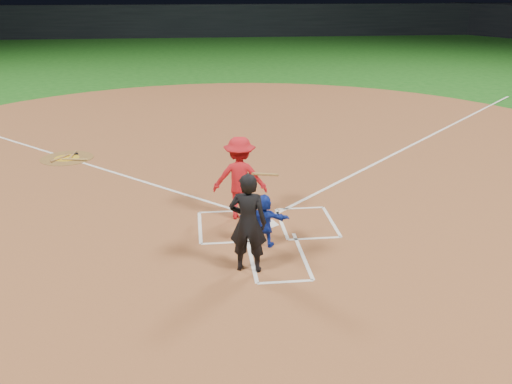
{
  "coord_description": "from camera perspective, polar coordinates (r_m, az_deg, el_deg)",
  "views": [
    {
      "loc": [
        -1.67,
        -12.41,
        5.51
      ],
      "look_at": [
        -0.3,
        -0.4,
        1.0
      ],
      "focal_mm": 40.0,
      "sensor_mm": 36.0,
      "label": 1
    }
  ],
  "objects": [
    {
      "name": "on_deck_bat_b",
      "position": [
        19.68,
        -19.03,
        3.23
      ],
      "size": [
        0.48,
        0.76,
        0.06
      ],
      "primitive_type": "cylinder",
      "rotation": [
        1.57,
        0.0,
        -0.53
      ],
      "color": "olive",
      "rests_on": "on_deck_circle"
    },
    {
      "name": "on_deck_bat_a",
      "position": [
        19.94,
        -17.85,
        3.58
      ],
      "size": [
        0.14,
        0.84,
        0.06
      ],
      "primitive_type": "cylinder",
      "rotation": [
        1.57,
        0.0,
        -0.09
      ],
      "color": "#9D6F39",
      "rests_on": "on_deck_circle"
    },
    {
      "name": "umpire",
      "position": [
        11.18,
        -0.81,
        -3.11
      ],
      "size": [
        0.85,
        0.66,
        2.05
      ],
      "primitive_type": "imported",
      "rotation": [
        0.0,
        0.0,
        2.89
      ],
      "color": "black",
      "rests_on": "home_plate_dirt"
    },
    {
      "name": "stadium_wall_far",
      "position": [
        60.56,
        -5.12,
        16.68
      ],
      "size": [
        80.0,
        1.2,
        3.2
      ],
      "primitive_type": "cube",
      "color": "black",
      "rests_on": "ground"
    },
    {
      "name": "on_deck_logo",
      "position": [
        19.74,
        -18.39,
        3.26
      ],
      "size": [
        0.8,
        0.8,
        0.0
      ],
      "primitive_type": "cylinder",
      "color": "gold",
      "rests_on": "on_deck_circle"
    },
    {
      "name": "ground",
      "position": [
        13.68,
        1.06,
        -3.29
      ],
      "size": [
        120.0,
        120.0,
        0.0
      ],
      "primitive_type": "plane",
      "color": "#165214",
      "rests_on": "ground"
    },
    {
      "name": "on_deck_circle",
      "position": [
        19.74,
        -18.39,
        3.24
      ],
      "size": [
        1.7,
        1.7,
        0.01
      ],
      "primitive_type": "cylinder",
      "color": "brown",
      "rests_on": "home_plate_dirt"
    },
    {
      "name": "bat_weight_donut",
      "position": [
        20.07,
        -17.63,
        3.69
      ],
      "size": [
        0.19,
        0.19,
        0.05
      ],
      "primitive_type": "torus",
      "color": "black",
      "rests_on": "on_deck_circle"
    },
    {
      "name": "chalk_markings",
      "position": [
        18.61,
        -1.07,
        3.28
      ],
      "size": [
        28.35,
        17.32,
        0.01
      ],
      "color": "white",
      "rests_on": "home_plate_dirt"
    },
    {
      "name": "batter_at_plate",
      "position": [
        13.73,
        -1.62,
        1.41
      ],
      "size": [
        1.67,
        0.94,
        2.04
      ],
      "color": "red",
      "rests_on": "home_plate_dirt"
    },
    {
      "name": "home_plate_dirt",
      "position": [
        19.29,
        -1.27,
        3.87
      ],
      "size": [
        28.0,
        28.0,
        0.01
      ],
      "primitive_type": "cylinder",
      "color": "brown",
      "rests_on": "ground"
    },
    {
      "name": "catcher",
      "position": [
        12.38,
        0.78,
        -2.87
      ],
      "size": [
        1.16,
        0.6,
        1.19
      ],
      "primitive_type": "imported",
      "rotation": [
        0.0,
        0.0,
        2.91
      ],
      "color": "#142CA3",
      "rests_on": "home_plate_dirt"
    },
    {
      "name": "home_plate",
      "position": [
        13.67,
        1.06,
        -3.22
      ],
      "size": [
        0.6,
        0.6,
        0.02
      ],
      "primitive_type": "cylinder",
      "rotation": [
        0.0,
        0.0,
        3.14
      ],
      "color": "white",
      "rests_on": "home_plate_dirt"
    },
    {
      "name": "on_deck_bat_c",
      "position": [
        19.39,
        -17.7,
        3.13
      ],
      "size": [
        0.84,
        0.23,
        0.06
      ],
      "primitive_type": "cylinder",
      "rotation": [
        1.57,
        0.0,
        1.37
      ],
      "color": "olive",
      "rests_on": "on_deck_circle"
    }
  ]
}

